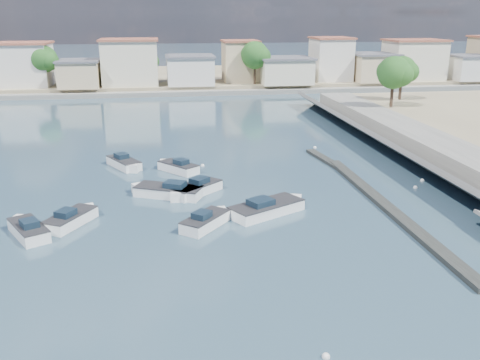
# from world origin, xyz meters

# --- Properties ---
(ground) EXTENTS (400.00, 400.00, 0.00)m
(ground) POSITION_xyz_m (0.00, 40.00, 0.00)
(ground) COLOR #2D455A
(ground) RESTS_ON ground
(breakwater) EXTENTS (2.00, 31.02, 0.35)m
(breakwater) POSITION_xyz_m (6.90, 12.69, 0.17)
(breakwater) COLOR black
(breakwater) RESTS_ON ground
(far_shore_land) EXTENTS (160.00, 40.00, 1.40)m
(far_shore_land) POSITION_xyz_m (0.00, 92.00, 0.70)
(far_shore_land) COLOR gray
(far_shore_land) RESTS_ON ground
(far_shore_quay) EXTENTS (160.00, 2.50, 0.80)m
(far_shore_quay) POSITION_xyz_m (0.00, 71.00, 0.40)
(far_shore_quay) COLOR slate
(far_shore_quay) RESTS_ON ground
(far_town) EXTENTS (113.01, 12.80, 8.35)m
(far_town) POSITION_xyz_m (10.71, 76.92, 4.93)
(far_town) COLOR beige
(far_town) RESTS_ON far_shore_land
(shore_trees) EXTENTS (74.56, 38.32, 7.92)m
(shore_trees) POSITION_xyz_m (8.34, 68.11, 6.22)
(shore_trees) COLOR #38281E
(shore_trees) RESTS_ON ground
(motorboat_a) EXTENTS (3.49, 4.53, 1.48)m
(motorboat_a) POSITION_xyz_m (-19.06, 8.94, 0.38)
(motorboat_a) COLOR white
(motorboat_a) RESTS_ON ground
(motorboat_b) EXTENTS (3.83, 4.18, 1.48)m
(motorboat_b) POSITION_xyz_m (-6.94, 8.71, 0.38)
(motorboat_b) COLOR white
(motorboat_b) RESTS_ON ground
(motorboat_c) EXTENTS (5.99, 4.21, 1.48)m
(motorboat_c) POSITION_xyz_m (-9.71, 15.69, 0.38)
(motorboat_c) COLOR white
(motorboat_c) RESTS_ON ground
(motorboat_d) EXTENTS (4.71, 4.56, 1.48)m
(motorboat_d) POSITION_xyz_m (-7.42, 15.67, 0.38)
(motorboat_d) COLOR white
(motorboat_d) RESTS_ON ground
(motorboat_e) EXTENTS (3.59, 4.56, 1.48)m
(motorboat_e) POSITION_xyz_m (-16.35, 10.56, 0.38)
(motorboat_e) COLOR white
(motorboat_e) RESTS_ON ground
(motorboat_f) EXTENTS (3.93, 4.25, 1.48)m
(motorboat_f) POSITION_xyz_m (-8.55, 22.71, 0.38)
(motorboat_f) COLOR white
(motorboat_f) RESTS_ON ground
(motorboat_g) EXTENTS (3.64, 4.78, 1.48)m
(motorboat_g) POSITION_xyz_m (-13.46, 24.66, 0.38)
(motorboat_g) COLOR white
(motorboat_g) RESTS_ON ground
(motorboat_h) EXTENTS (6.22, 4.80, 1.48)m
(motorboat_h) POSITION_xyz_m (-2.05, 10.62, 0.38)
(motorboat_h) COLOR white
(motorboat_h) RESTS_ON ground
(mooring_buoys) EXTENTS (19.37, 36.89, 0.37)m
(mooring_buoys) POSITION_xyz_m (5.87, 12.23, 0.05)
(mooring_buoys) COLOR white
(mooring_buoys) RESTS_ON ground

